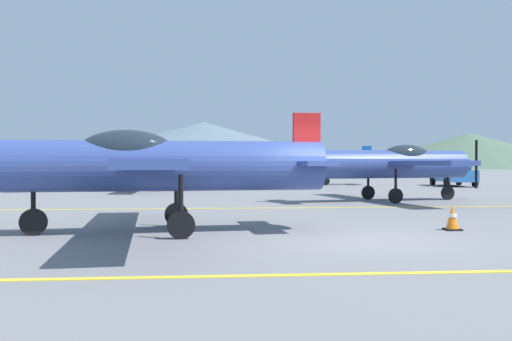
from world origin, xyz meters
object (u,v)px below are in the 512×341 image
Objects in this scene: airplane_near at (155,164)px; traffic_cone_side at (452,218)px; airplane_back at (317,163)px; car_sedan at (453,173)px; airplane_mid at (393,163)px; airplane_far at (151,163)px.

airplane_near reaches higher than traffic_cone_side.
airplane_back is at bearing 85.66° from traffic_cone_side.
airplane_back is 2.06× the size of car_sedan.
traffic_cone_side is (-1.98, -26.08, -1.25)m from airplane_back.
airplane_mid is at bearing -122.95° from car_sedan.
traffic_cone_side is at bearing -100.81° from airplane_mid.
airplane_mid is 1.00× the size of airplane_back.
airplane_mid is 15.49× the size of traffic_cone_side.
airplane_mid and airplane_back have the same top height.
car_sedan is (8.67, 13.38, -0.70)m from airplane_mid.
airplane_near and airplane_back have the same top height.
airplane_far is 19.79m from car_sedan.
airplane_far and airplane_back have the same top height.
airplane_far reaches higher than car_sedan.
airplane_back is at bearing 33.45° from airplane_far.
airplane_back is at bearing 159.13° from car_sedan.
airplane_mid is 2.05× the size of car_sedan.
airplane_far is at bearing 138.62° from airplane_mid.
car_sedan is 25.14m from traffic_cone_side.
airplane_near is 27.40m from airplane_back.
airplane_back is at bearing 71.26° from airplane_near.
airplane_near is at bearing 178.82° from traffic_cone_side.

